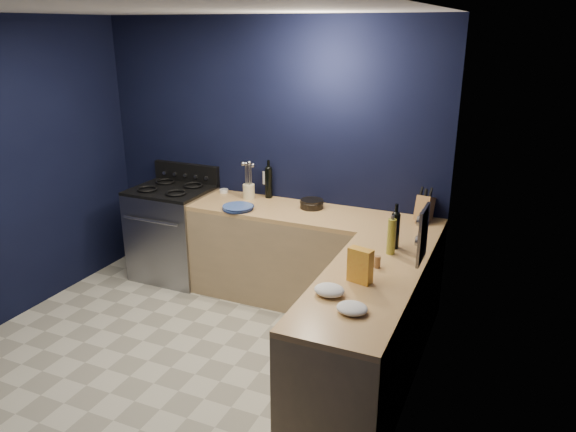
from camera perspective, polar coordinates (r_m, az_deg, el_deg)
The scene contains 27 objects.
floor at distance 4.47m, azimuth -12.14°, elevation -15.34°, with size 3.50×3.50×0.02m, color beige.
ceiling at distance 3.70m, azimuth -15.15°, elevation 20.40°, with size 3.50×3.50×0.02m, color silver.
wall_back at distance 5.34m, azimuth -2.13°, elevation 6.31°, with size 3.50×0.02×2.60m, color black.
wall_right at distance 3.20m, azimuth 12.75°, elevation -3.25°, with size 0.02×3.50×2.60m, color black.
cab_back at distance 5.10m, azimuth 2.49°, elevation -4.64°, with size 2.30×0.63×0.86m, color #A2865D.
top_back at distance 4.94m, azimuth 2.57°, elevation 0.14°, with size 2.30×0.63×0.04m, color olive.
cab_right at distance 3.90m, azimuth 7.88°, elevation -12.91°, with size 0.63×1.67×0.86m, color #A2865D.
top_right at distance 3.68m, azimuth 8.20°, elevation -6.98°, with size 0.63×1.67×0.04m, color olive.
gas_range at distance 5.77m, azimuth -11.87°, elevation -1.84°, with size 0.76×0.66×0.92m, color gray.
oven_door at distance 5.54m, azimuth -13.73°, elevation -3.00°, with size 0.59×0.02×0.42m, color black.
cooktop at distance 5.61m, azimuth -12.20°, elevation 2.69°, with size 0.76×0.66×0.03m, color black.
backguard at distance 5.82m, azimuth -10.56°, elevation 4.47°, with size 0.76×0.06×0.20m, color black.
spice_panel at distance 3.75m, azimuth 13.95°, elevation -1.90°, with size 0.02×0.28×0.38m, color gray.
wall_outlet at distance 5.37m, azimuth -2.20°, elevation 3.98°, with size 0.09×0.02×0.13m, color white.
plate_stack at distance 5.03m, azimuth -5.28°, elevation 0.89°, with size 0.28×0.28×0.04m, color #2D5A8C.
ramekin at distance 5.56m, azimuth -6.72°, elevation 2.63°, with size 0.09×0.09×0.03m, color white.
utensil_crock at distance 5.32m, azimuth -4.12°, elevation 2.58°, with size 0.11×0.11×0.14m, color beige.
wine_bottle_back at distance 5.32m, azimuth -2.04°, elevation 3.47°, with size 0.07×0.07×0.30m, color black.
lemon_basket at distance 5.04m, azimuth 2.50°, elevation 1.28°, with size 0.21×0.21×0.08m, color black.
knife_block at distance 4.84m, azimuth 14.10°, elevation 0.75°, with size 0.12×0.20×0.22m, color #9A6D3D.
wine_bottle_right at distance 4.18m, azimuth 11.15°, elevation -1.57°, with size 0.07×0.07×0.27m, color black.
oil_bottle at distance 4.07m, azimuth 10.77°, elevation -2.14°, with size 0.06×0.06×0.27m, color olive.
spice_jar_near at distance 3.84m, azimuth 7.65°, elevation -4.59°, with size 0.05×0.05×0.11m, color olive.
spice_jar_far at distance 3.86m, azimuth 9.34°, elevation -4.76°, with size 0.04×0.04×0.09m, color olive.
crouton_bag at distance 3.60m, azimuth 7.57°, elevation -5.16°, with size 0.16×0.07×0.23m, color red.
towel_front at distance 3.45m, azimuth 4.35°, elevation -7.74°, with size 0.20×0.17×0.07m, color white.
towel_end at distance 3.27m, azimuth 6.73°, elevation -9.56°, with size 0.19×0.17×0.06m, color white.
Camera 1 is at (2.28, -2.92, 2.50)m, focal length 33.97 mm.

